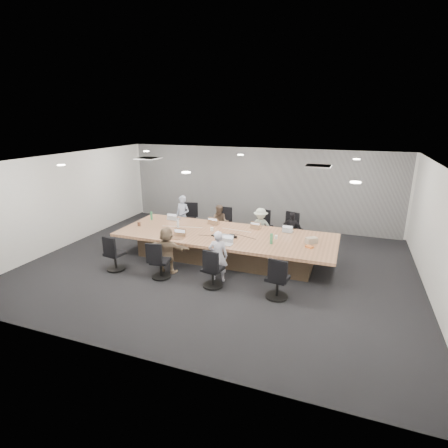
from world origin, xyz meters
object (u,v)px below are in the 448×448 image
(chair_7, at_px, (277,282))
(person_0, at_px, (183,216))
(chair_3, at_px, (293,233))
(person_6, at_px, (218,256))
(person_3, at_px, (291,231))
(chair_6, at_px, (213,272))
(chair_2, at_px, (263,229))
(chair_5, at_px, (161,264))
(laptop_2, at_px, (256,228))
(person_1, at_px, (220,223))
(laptop_5, at_px, (177,238))
(person_5, at_px, (167,250))
(chair_1, at_px, (224,226))
(bottle_clear, at_px, (178,224))
(stapler, at_px, (234,237))
(laptop_3, at_px, (288,231))
(conference_table, at_px, (225,245))
(laptop_0, at_px, (175,219))
(person_2, at_px, (260,227))
(laptop_6, at_px, (226,244))
(snack_packet, at_px, (309,247))
(chair_4, at_px, (115,256))
(canvas_bag, at_px, (311,240))
(laptop_1, at_px, (214,223))
(bottle_green_left, at_px, (151,216))
(chair_0, at_px, (188,221))
(mug_brown, at_px, (139,224))

(chair_7, distance_m, person_0, 4.90)
(chair_3, xyz_separation_m, person_6, (-1.29, -3.05, 0.22))
(person_3, bearing_deg, chair_6, -108.75)
(chair_2, relative_size, chair_5, 1.14)
(chair_3, xyz_separation_m, laptop_2, (-0.94, -0.90, 0.33))
(person_1, xyz_separation_m, laptop_5, (-0.41, -2.15, 0.16))
(chair_7, bearing_deg, person_5, -178.28)
(chair_1, xyz_separation_m, bottle_clear, (-0.82, -1.64, 0.46))
(laptop_2, relative_size, stapler, 1.71)
(laptop_3, relative_size, person_5, 0.24)
(conference_table, relative_size, laptop_0, 17.59)
(chair_1, distance_m, person_2, 1.38)
(chair_6, distance_m, person_6, 0.44)
(chair_7, height_order, person_2, person_2)
(laptop_5, bearing_deg, laptop_6, -2.74)
(chair_3, xyz_separation_m, chair_5, (-2.67, -3.40, -0.05))
(laptop_0, xyz_separation_m, person_3, (3.59, 0.55, -0.17))
(chair_3, height_order, chair_5, chair_3)
(stapler, xyz_separation_m, snack_packet, (1.98, -0.03, -0.01))
(chair_3, bearing_deg, laptop_3, 107.51)
(chair_4, xyz_separation_m, canvas_bag, (4.75, 1.75, 0.44))
(laptop_6, bearing_deg, laptop_5, -176.07)
(laptop_1, bearing_deg, laptop_2, -165.72)
(stapler, relative_size, canvas_bag, 0.63)
(person_0, relative_size, person_2, 1.15)
(chair_4, xyz_separation_m, person_1, (1.76, 3.05, 0.22))
(person_2, distance_m, laptop_6, 2.18)
(chair_5, xyz_separation_m, bottle_green_left, (-1.57, 2.20, 0.50))
(person_1, xyz_separation_m, canvas_bag, (2.99, -1.30, 0.22))
(conference_table, height_order, chair_0, chair_0)
(chair_5, height_order, person_1, person_1)
(laptop_2, height_order, laptop_3, same)
(chair_3, distance_m, laptop_2, 1.34)
(chair_5, distance_m, bottle_clear, 1.87)
(laptop_1, relative_size, person_5, 0.29)
(chair_6, height_order, laptop_0, laptop_0)
(person_5, bearing_deg, laptop_0, -70.59)
(chair_3, bearing_deg, stapler, 74.81)
(person_3, bearing_deg, chair_0, 178.56)
(chair_5, height_order, mug_brown, mug_brown)
(mug_brown, bearing_deg, chair_7, -18.56)
(laptop_0, distance_m, snack_packet, 4.45)
(laptop_3, height_order, stapler, stapler)
(chair_7, xyz_separation_m, person_5, (-2.91, 0.35, 0.22))
(chair_4, distance_m, laptop_5, 1.66)
(chair_3, distance_m, laptop_1, 2.46)
(person_1, xyz_separation_m, laptop_3, (2.26, -0.55, 0.16))
(person_0, bearing_deg, person_3, 8.13)
(canvas_bag, bearing_deg, laptop_6, -157.25)
(person_1, height_order, canvas_bag, person_1)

